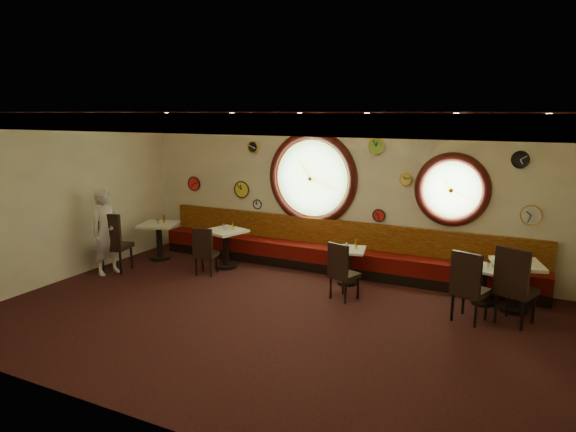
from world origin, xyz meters
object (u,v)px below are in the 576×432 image
at_px(table_a, 159,237).
at_px(table_b, 225,244).
at_px(chair_b, 204,248).
at_px(condiment_d_bottle, 494,261).
at_px(condiment_d_salt, 480,262).
at_px(condiment_b_pepper, 225,228).
at_px(waiter, 107,232).
at_px(condiment_c_pepper, 347,247).
at_px(condiment_e_pepper, 522,261).
at_px(table_c, 348,262).
at_px(chair_e, 514,281).
at_px(condiment_a_pepper, 158,222).
at_px(condiment_e_salt, 510,259).
at_px(condiment_c_bottle, 356,244).
at_px(condiment_e_bottle, 529,257).
at_px(table_d, 484,281).
at_px(condiment_c_salt, 346,245).
at_px(condiment_b_salt, 223,226).
at_px(condiment_b_bottle, 233,226).
at_px(condiment_a_bottle, 164,219).
at_px(chair_a, 113,239).
at_px(chair_c, 341,268).
at_px(table_e, 516,280).
at_px(chair_d, 468,282).
at_px(condiment_d_pepper, 488,265).
at_px(condiment_a_salt, 157,221).

distance_m(table_a, table_b, 1.65).
xyz_separation_m(chair_b, condiment_d_bottle, (5.24, 0.94, 0.18)).
relative_size(condiment_d_salt, condiment_b_pepper, 1.04).
bearing_deg(waiter, table_b, -39.89).
relative_size(condiment_c_pepper, condiment_e_pepper, 1.01).
bearing_deg(table_c, chair_b, -163.77).
height_order(chair_e, condiment_e_pepper, chair_e).
height_order(condiment_a_pepper, condiment_e_salt, condiment_e_salt).
bearing_deg(condiment_c_bottle, condiment_e_bottle, 0.01).
height_order(table_a, table_d, table_a).
height_order(condiment_c_salt, condiment_e_pepper, condiment_e_pepper).
relative_size(condiment_b_salt, condiment_b_bottle, 0.65).
distance_m(chair_b, condiment_a_bottle, 1.66).
height_order(chair_e, condiment_e_salt, chair_e).
height_order(table_a, condiment_a_bottle, condiment_a_bottle).
bearing_deg(condiment_e_salt, condiment_d_bottle, 143.76).
distance_m(chair_a, chair_e, 7.41).
height_order(chair_c, condiment_d_bottle, chair_c).
relative_size(chair_b, condiment_e_bottle, 3.59).
bearing_deg(table_c, waiter, -161.16).
bearing_deg(condiment_a_bottle, chair_e, -4.21).
bearing_deg(condiment_e_bottle, condiment_d_bottle, 170.10).
bearing_deg(condiment_b_pepper, condiment_e_pepper, 1.63).
bearing_deg(table_d, condiment_d_bottle, 45.30).
bearing_deg(condiment_b_salt, chair_b, -86.97).
distance_m(table_c, chair_c, 0.89).
bearing_deg(table_d, chair_e, -56.87).
relative_size(condiment_d_bottle, condiment_e_bottle, 0.95).
height_order(chair_b, condiment_b_salt, chair_b).
distance_m(table_c, table_e, 2.90).
bearing_deg(condiment_b_bottle, condiment_a_pepper, -170.92).
height_order(chair_b, condiment_d_salt, chair_b).
xyz_separation_m(table_b, table_e, (5.54, 0.10, 0.01)).
height_order(table_e, waiter, waiter).
relative_size(chair_c, condiment_b_pepper, 7.16).
distance_m(chair_a, condiment_b_pepper, 2.25).
bearing_deg(condiment_a_bottle, condiment_c_bottle, 3.10).
distance_m(chair_d, condiment_d_pepper, 0.91).
bearing_deg(chair_c, chair_e, 22.58).
height_order(table_c, condiment_b_salt, condiment_b_salt).
bearing_deg(condiment_c_bottle, table_c, -158.09).
bearing_deg(condiment_c_pepper, condiment_c_salt, 116.20).
relative_size(condiment_a_salt, waiter, 0.05).
distance_m(chair_a, condiment_d_pepper, 7.08).
bearing_deg(condiment_e_bottle, condiment_b_bottle, -178.75).
bearing_deg(condiment_c_salt, condiment_d_pepper, -2.09).
relative_size(condiment_b_salt, condiment_e_pepper, 1.09).
bearing_deg(condiment_c_pepper, table_c, 94.16).
height_order(table_d, condiment_d_salt, condiment_d_salt).
xyz_separation_m(condiment_d_salt, condiment_b_pepper, (-4.92, -0.32, 0.15)).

